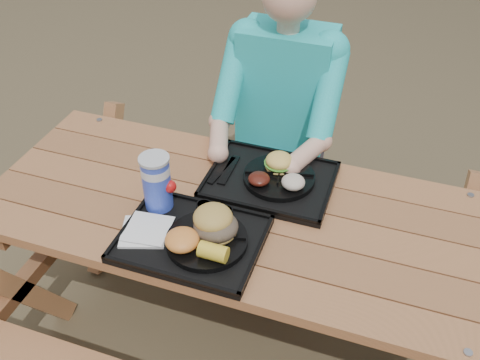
% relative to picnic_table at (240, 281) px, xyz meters
% --- Properties ---
extents(ground, '(60.00, 60.00, 0.00)m').
position_rel_picnic_table_xyz_m(ground, '(0.00, 0.00, -0.38)').
color(ground, '#999999').
rests_on(ground, ground).
extents(picnic_table, '(1.80, 1.49, 0.75)m').
position_rel_picnic_table_xyz_m(picnic_table, '(0.00, 0.00, 0.00)').
color(picnic_table, '#999999').
rests_on(picnic_table, ground).
extents(tray_near, '(0.45, 0.35, 0.02)m').
position_rel_picnic_table_xyz_m(tray_near, '(-0.10, -0.20, 0.39)').
color(tray_near, black).
rests_on(tray_near, picnic_table).
extents(tray_far, '(0.45, 0.35, 0.02)m').
position_rel_picnic_table_xyz_m(tray_far, '(0.06, 0.17, 0.39)').
color(tray_far, black).
rests_on(tray_far, picnic_table).
extents(plate_near, '(0.26, 0.26, 0.02)m').
position_rel_picnic_table_xyz_m(plate_near, '(-0.04, -0.20, 0.41)').
color(plate_near, black).
rests_on(plate_near, tray_near).
extents(plate_far, '(0.26, 0.26, 0.02)m').
position_rel_picnic_table_xyz_m(plate_far, '(0.09, 0.18, 0.41)').
color(plate_far, black).
rests_on(plate_far, tray_far).
extents(napkin_stack, '(0.18, 0.18, 0.02)m').
position_rel_picnic_table_xyz_m(napkin_stack, '(-0.25, -0.23, 0.40)').
color(napkin_stack, white).
rests_on(napkin_stack, tray_near).
extents(soda_cup, '(0.10, 0.10, 0.19)m').
position_rel_picnic_table_xyz_m(soda_cup, '(-0.26, -0.09, 0.49)').
color(soda_cup, blue).
rests_on(soda_cup, tray_near).
extents(condiment_bbq, '(0.05, 0.05, 0.03)m').
position_rel_picnic_table_xyz_m(condiment_bbq, '(-0.10, -0.07, 0.41)').
color(condiment_bbq, '#330D05').
rests_on(condiment_bbq, tray_near).
extents(condiment_mustard, '(0.05, 0.05, 0.03)m').
position_rel_picnic_table_xyz_m(condiment_mustard, '(-0.03, -0.07, 0.41)').
color(condiment_mustard, gold).
rests_on(condiment_mustard, tray_near).
extents(sandwich, '(0.13, 0.13, 0.14)m').
position_rel_picnic_table_xyz_m(sandwich, '(-0.02, -0.17, 0.48)').
color(sandwich, gold).
rests_on(sandwich, plate_near).
extents(mac_cheese, '(0.11, 0.11, 0.05)m').
position_rel_picnic_table_xyz_m(mac_cheese, '(-0.10, -0.26, 0.44)').
color(mac_cheese, '#F69A40').
rests_on(mac_cheese, plate_near).
extents(corn_cob, '(0.09, 0.09, 0.05)m').
position_rel_picnic_table_xyz_m(corn_cob, '(0.01, -0.27, 0.44)').
color(corn_cob, yellow).
rests_on(corn_cob, plate_near).
extents(cutlery_far, '(0.03, 0.18, 0.01)m').
position_rel_picnic_table_xyz_m(cutlery_far, '(-0.10, 0.17, 0.40)').
color(cutlery_far, black).
rests_on(cutlery_far, tray_far).
extents(burger, '(0.10, 0.10, 0.09)m').
position_rel_picnic_table_xyz_m(burger, '(0.07, 0.22, 0.46)').
color(burger, '#F8C757').
rests_on(burger, plate_far).
extents(baked_beans, '(0.08, 0.08, 0.04)m').
position_rel_picnic_table_xyz_m(baked_beans, '(0.03, 0.11, 0.43)').
color(baked_beans, '#4D170F').
rests_on(baked_beans, plate_far).
extents(potato_salad, '(0.08, 0.08, 0.05)m').
position_rel_picnic_table_xyz_m(potato_salad, '(0.15, 0.13, 0.44)').
color(potato_salad, beige).
rests_on(potato_salad, plate_far).
extents(diner, '(0.48, 0.84, 1.28)m').
position_rel_picnic_table_xyz_m(diner, '(-0.03, 0.64, 0.27)').
color(diner, teal).
rests_on(diner, ground).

